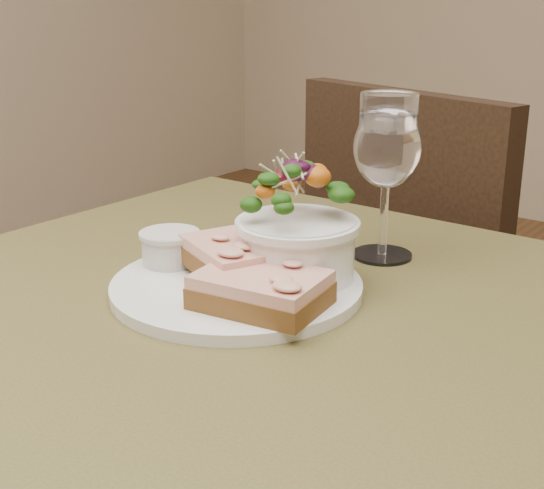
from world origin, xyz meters
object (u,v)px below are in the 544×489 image
Objects in this scene: ramekin at (170,246)px; wine_glass at (387,152)px; cafe_table at (241,404)px; dinner_plate at (237,287)px; sandwich_front at (261,290)px; sandwich_back at (235,257)px; salad_bowl at (297,222)px; chair_far at (448,404)px.

ramekin is 0.26m from wine_glass.
dinner_plate is at bearing 133.92° from cafe_table.
dinner_plate is at bearing 141.61° from sandwich_front.
ramekin is 0.35× the size of wine_glass.
sandwich_back is at bearing 140.13° from sandwich_front.
wine_glass is (0.00, 0.22, 0.10)m from sandwich_front.
sandwich_back is 1.05× the size of salad_bowl.
sandwich_front is 0.74× the size of wine_glass.
cafe_table is 0.15m from sandwich_back.
salad_bowl is at bearing -99.45° from wine_glass.
wine_glass is at bearing 83.06° from cafe_table.
chair_far is at bearing 102.52° from wine_glass.
cafe_table is at bearing -46.08° from dinner_plate.
dinner_plate is at bearing -128.60° from salad_bowl.
wine_glass is (0.16, 0.19, 0.09)m from ramekin.
sandwich_front reaches higher than dinner_plate.
sandwich_front is at bearing 7.31° from cafe_table.
wine_glass reaches higher than salad_bowl.
sandwich_back is at bearing 5.78° from ramekin.
chair_far reaches higher than sandwich_front.
salad_bowl is (0.04, 0.05, 0.07)m from dinner_plate.
sandwich_back is at bearing 108.08° from chair_far.
sandwich_front is at bearing 113.27° from chair_far.
sandwich_back is (-0.07, 0.04, 0.01)m from sandwich_front.
wine_glass is at bearing 117.45° from chair_far.
salad_bowl is at bearing 21.71° from ramekin.
chair_far is 7.09× the size of salad_bowl.
salad_bowl is (-0.02, 0.08, 0.04)m from sandwich_front.
dinner_plate is at bearing 1.56° from ramekin.
cafe_table is at bearing -22.76° from sandwich_back.
wine_glass is (0.03, 0.22, 0.22)m from cafe_table.
chair_far reaches higher than salad_bowl.
chair_far is 14.72× the size of ramekin.
ramekin is at bearing -129.23° from wine_glass.
ramekin is (-0.13, 0.03, 0.13)m from cafe_table.
wine_glass is at bearing 91.76° from sandwich_back.
wine_glass is at bearing 80.41° from sandwich_front.
sandwich_front is 0.15m from ramekin.
wine_glass is (0.02, 0.14, 0.05)m from salad_bowl.
salad_bowl is at bearing 87.06° from cafe_table.
chair_far reaches higher than dinner_plate.
cafe_table is 0.89× the size of chair_far.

